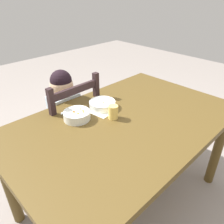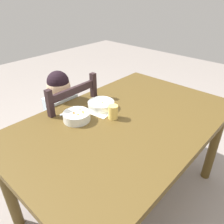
{
  "view_description": "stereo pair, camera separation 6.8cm",
  "coord_description": "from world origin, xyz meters",
  "px_view_note": "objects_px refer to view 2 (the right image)",
  "views": [
    {
      "loc": [
        -0.87,
        -0.77,
        1.45
      ],
      "look_at": [
        -0.05,
        0.07,
        0.77
      ],
      "focal_mm": 35.36,
      "sensor_mm": 36.0,
      "label": 1
    },
    {
      "loc": [
        -0.92,
        -0.73,
        1.45
      ],
      "look_at": [
        -0.05,
        0.07,
        0.77
      ],
      "focal_mm": 35.36,
      "sensor_mm": 36.0,
      "label": 2
    }
  ],
  "objects_px": {
    "child_figure": "(64,112)",
    "bowl_of_carrots": "(77,116)",
    "bowl_of_peas": "(101,105)",
    "drinking_cup": "(113,112)",
    "dining_chair": "(66,132)",
    "dining_table": "(125,131)",
    "spoon": "(81,114)"
  },
  "relations": [
    {
      "from": "bowl_of_peas",
      "to": "bowl_of_carrots",
      "type": "distance_m",
      "value": 0.21
    },
    {
      "from": "bowl_of_peas",
      "to": "spoon",
      "type": "height_order",
      "value": "bowl_of_peas"
    },
    {
      "from": "bowl_of_peas",
      "to": "drinking_cup",
      "type": "xyz_separation_m",
      "value": [
        -0.04,
        -0.15,
        0.02
      ]
    },
    {
      "from": "dining_chair",
      "to": "bowl_of_carrots",
      "type": "xyz_separation_m",
      "value": [
        -0.11,
        -0.3,
        0.32
      ]
    },
    {
      "from": "bowl_of_carrots",
      "to": "spoon",
      "type": "xyz_separation_m",
      "value": [
        0.06,
        0.03,
        -0.02
      ]
    },
    {
      "from": "dining_table",
      "to": "drinking_cup",
      "type": "height_order",
      "value": "drinking_cup"
    },
    {
      "from": "dining_chair",
      "to": "bowl_of_peas",
      "type": "distance_m",
      "value": 0.44
    },
    {
      "from": "spoon",
      "to": "bowl_of_carrots",
      "type": "bearing_deg",
      "value": -152.94
    },
    {
      "from": "dining_table",
      "to": "child_figure",
      "type": "height_order",
      "value": "child_figure"
    },
    {
      "from": "child_figure",
      "to": "bowl_of_peas",
      "type": "xyz_separation_m",
      "value": [
        0.11,
        -0.29,
        0.13
      ]
    },
    {
      "from": "dining_table",
      "to": "bowl_of_carrots",
      "type": "bearing_deg",
      "value": 133.63
    },
    {
      "from": "dining_table",
      "to": "bowl_of_peas",
      "type": "distance_m",
      "value": 0.25
    },
    {
      "from": "dining_chair",
      "to": "drinking_cup",
      "type": "bearing_deg",
      "value": -82.19
    },
    {
      "from": "dining_table",
      "to": "child_figure",
      "type": "bearing_deg",
      "value": 101.12
    },
    {
      "from": "spoon",
      "to": "drinking_cup",
      "type": "height_order",
      "value": "drinking_cup"
    },
    {
      "from": "child_figure",
      "to": "drinking_cup",
      "type": "bearing_deg",
      "value": -81.94
    },
    {
      "from": "child_figure",
      "to": "bowl_of_carrots",
      "type": "bearing_deg",
      "value": -109.99
    },
    {
      "from": "spoon",
      "to": "drinking_cup",
      "type": "xyz_separation_m",
      "value": [
        0.1,
        -0.18,
        0.04
      ]
    },
    {
      "from": "bowl_of_carrots",
      "to": "bowl_of_peas",
      "type": "bearing_deg",
      "value": 0.02
    },
    {
      "from": "child_figure",
      "to": "bowl_of_peas",
      "type": "distance_m",
      "value": 0.34
    },
    {
      "from": "bowl_of_carrots",
      "to": "drinking_cup",
      "type": "bearing_deg",
      "value": -41.49
    },
    {
      "from": "dining_chair",
      "to": "bowl_of_carrots",
      "type": "distance_m",
      "value": 0.45
    },
    {
      "from": "bowl_of_peas",
      "to": "child_figure",
      "type": "bearing_deg",
      "value": 110.0
    },
    {
      "from": "dining_chair",
      "to": "drinking_cup",
      "type": "relative_size",
      "value": 10.27
    },
    {
      "from": "child_figure",
      "to": "bowl_of_peas",
      "type": "relative_size",
      "value": 5.23
    },
    {
      "from": "bowl_of_carrots",
      "to": "drinking_cup",
      "type": "xyz_separation_m",
      "value": [
        0.17,
        -0.15,
        0.02
      ]
    },
    {
      "from": "dining_chair",
      "to": "child_figure",
      "type": "bearing_deg",
      "value": -105.46
    },
    {
      "from": "child_figure",
      "to": "bowl_of_peas",
      "type": "bearing_deg",
      "value": -70.0
    },
    {
      "from": "child_figure",
      "to": "bowl_of_carrots",
      "type": "relative_size",
      "value": 5.59
    },
    {
      "from": "dining_table",
      "to": "bowl_of_peas",
      "type": "bearing_deg",
      "value": 88.32
    },
    {
      "from": "dining_table",
      "to": "bowl_of_carrots",
      "type": "height_order",
      "value": "bowl_of_carrots"
    },
    {
      "from": "dining_chair",
      "to": "bowl_of_peas",
      "type": "xyz_separation_m",
      "value": [
        0.11,
        -0.3,
        0.31
      ]
    }
  ]
}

